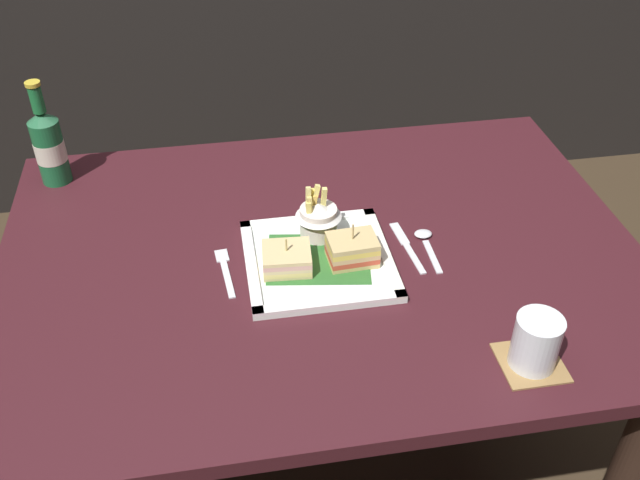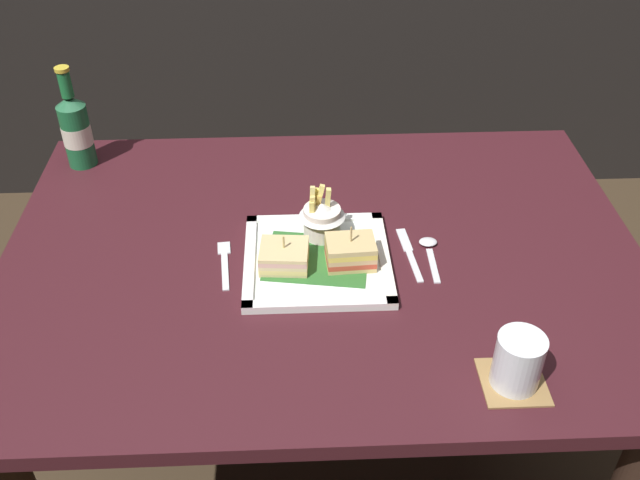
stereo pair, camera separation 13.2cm
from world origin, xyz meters
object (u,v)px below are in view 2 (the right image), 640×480
Objects in this scene: dining_table at (323,307)px; sandwich_half_right at (351,252)px; sandwich_half_left at (284,256)px; fries_cup at (320,216)px; fork at (225,262)px; water_glass at (517,364)px; beer_bottle at (76,129)px; square_plate at (317,260)px; spoon at (429,248)px; knife at (409,252)px.

sandwich_half_right reaches higher than dining_table.
dining_table is 0.20m from sandwich_half_left.
fries_cup is 0.20m from fork.
dining_table is at bearing 129.21° from water_glass.
beer_bottle reaches higher than water_glass.
sandwich_half_right is (0.06, -0.02, 0.03)m from square_plate.
fries_cup reaches higher than square_plate.
water_glass is at bearing -53.26° from fries_cup.
dining_table is 11.35× the size of fries_cup.
dining_table is at bearing -84.12° from fries_cup.
beer_bottle is 1.06m from water_glass.
sandwich_half_right is 0.24m from fork.
water_glass reaches higher than spoon.
knife is (0.35, 0.02, -0.00)m from fork.
fork is at bearing 168.20° from sandwich_half_left.
dining_table is 0.25m from spoon.
sandwich_half_right is at bearing -59.41° from fries_cup.
dining_table is at bearing 70.68° from square_plate.
spoon is (0.22, 0.03, -0.00)m from square_plate.
sandwich_half_right is 0.13m from knife.
knife is (0.69, -0.36, -0.09)m from beer_bottle.
square_plate reaches higher than knife.
fries_cup is at bearing 163.59° from knife.
knife reaches higher than dining_table.
beer_bottle reaches higher than dining_table.
knife is (0.18, 0.02, -0.00)m from square_plate.
fries_cup is at bearing 51.62° from sandwich_half_left.
water_glass is 0.56× the size of knife.
fries_cup is at bearing 95.88° from dining_table.
dining_table is 4.51× the size of square_plate.
square_plate reaches higher than dining_table.
water_glass is at bearing -34.04° from fork.
fork is (-0.23, 0.02, -0.03)m from sandwich_half_right.
water_glass is (0.35, -0.29, 0.01)m from sandwich_half_left.
sandwich_half_right is 0.70m from beer_bottle.
fries_cup is (0.01, 0.07, 0.05)m from square_plate.
sandwich_half_right reaches higher than square_plate.
fries_cup is 0.18m from knife.
fork is at bearing -160.50° from fries_cup.
beer_bottle is at bearing 152.79° from knife.
fork is at bearing -171.52° from dining_table.
fries_cup is 1.18× the size of water_glass.
spoon is (0.21, -0.04, -0.05)m from fries_cup.
sandwich_half_right is at bearing -14.03° from square_plate.
knife is at bearing -171.37° from spoon.
knife is (0.24, 0.04, -0.03)m from sandwich_half_left.
knife is at bearing 18.42° from sandwich_half_right.
sandwich_half_left is 1.01× the size of sandwich_half_right.
square_plate is 0.17m from fork.
fork is at bearing -176.90° from spoon.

